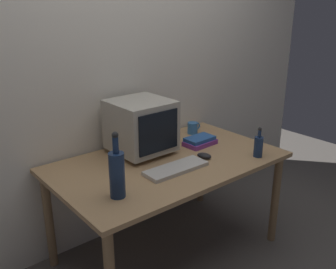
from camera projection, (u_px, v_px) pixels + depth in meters
ground_plane at (168, 251)px, 2.72m from camera, size 6.00×6.00×0.00m
back_wall at (123, 69)px, 2.67m from camera, size 4.00×0.08×2.50m
desk at (168, 171)px, 2.50m from camera, size 1.51×0.89×0.71m
crt_monitor at (141, 126)px, 2.54m from camera, size 0.39×0.39×0.37m
keyboard at (176, 168)px, 2.33m from camera, size 0.42×0.15×0.02m
computer_mouse at (204, 156)px, 2.50m from camera, size 0.09×0.11×0.04m
bottle_tall at (117, 173)px, 1.97m from camera, size 0.08×0.08×0.37m
bottle_short at (258, 146)px, 2.51m from camera, size 0.06×0.06×0.21m
book_stack at (200, 141)px, 2.74m from camera, size 0.24×0.16×0.06m
mug at (193, 128)px, 2.97m from camera, size 0.12×0.08×0.09m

